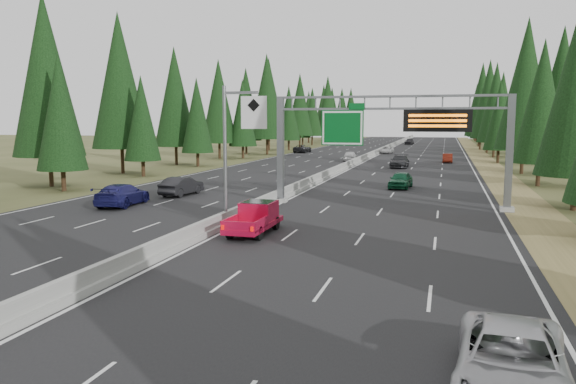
{
  "coord_description": "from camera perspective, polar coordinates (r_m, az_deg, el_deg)",
  "views": [
    {
      "loc": [
        12.1,
        -4.8,
        6.13
      ],
      "look_at": [
        5.14,
        20.0,
        2.85
      ],
      "focal_mm": 35.0,
      "sensor_mm": 36.0,
      "label": 1
    }
  ],
  "objects": [
    {
      "name": "car_onc_far",
      "position": [
        107.81,
        1.48,
        4.43
      ],
      "size": [
        2.7,
        5.44,
        1.48
      ],
      "primitive_type": "imported",
      "rotation": [
        0.0,
        0.0,
        3.1
      ],
      "color": "black",
      "rests_on": "road"
    },
    {
      "name": "silver_minivan",
      "position": [
        13.95,
        21.8,
        -15.7
      ],
      "size": [
        2.82,
        5.41,
        1.46
      ],
      "primitive_type": "imported",
      "rotation": [
        0.0,
        0.0,
        -0.08
      ],
      "color": "#B3B2B7",
      "rests_on": "road"
    },
    {
      "name": "road",
      "position": [
        85.87,
        7.56,
        3.13
      ],
      "size": [
        32.0,
        260.0,
        0.08
      ],
      "primitive_type": "cube",
      "color": "black",
      "rests_on": "ground"
    },
    {
      "name": "red_pickup",
      "position": [
        30.57,
        -3.23,
        -2.42
      ],
      "size": [
        1.82,
        5.09,
        1.66
      ],
      "color": "black",
      "rests_on": "road"
    },
    {
      "name": "car_onc_blue",
      "position": [
        41.87,
        -16.48,
        -0.26
      ],
      "size": [
        2.74,
        5.65,
        1.58
      ],
      "primitive_type": "imported",
      "rotation": [
        0.0,
        0.0,
        3.24
      ],
      "color": "#181854",
      "rests_on": "road"
    },
    {
      "name": "tree_row_left",
      "position": [
        92.01,
        -6.18,
        9.23
      ],
      "size": [
        11.85,
        245.1,
        18.97
      ],
      "color": "black",
      "rests_on": "ground"
    },
    {
      "name": "hov_sign_pole",
      "position": [
        31.95,
        -5.48,
        4.7
      ],
      "size": [
        2.8,
        0.5,
        8.0
      ],
      "color": "slate",
      "rests_on": "road"
    },
    {
      "name": "tree_row_right",
      "position": [
        73.09,
        23.84,
        9.2
      ],
      "size": [
        12.44,
        241.33,
        18.76
      ],
      "color": "black",
      "rests_on": "ground"
    },
    {
      "name": "car_ahead_dkred",
      "position": [
        84.71,
        15.89,
        3.33
      ],
      "size": [
        1.43,
        3.99,
        1.31
      ],
      "primitive_type": "imported",
      "rotation": [
        0.0,
        0.0,
        0.01
      ],
      "color": "#58170C",
      "rests_on": "road"
    },
    {
      "name": "median_barrier",
      "position": [
        85.85,
        7.57,
        3.38
      ],
      "size": [
        0.7,
        260.0,
        0.85
      ],
      "color": "gray",
      "rests_on": "road"
    },
    {
      "name": "car_ahead_green",
      "position": [
        51.63,
        11.37,
        1.21
      ],
      "size": [
        2.14,
        4.5,
        1.49
      ],
      "primitive_type": "imported",
      "rotation": [
        0.0,
        0.0,
        -0.09
      ],
      "color": "#135633",
      "rests_on": "road"
    },
    {
      "name": "car_ahead_dkgrey",
      "position": [
        74.45,
        11.27,
        3.07
      ],
      "size": [
        2.26,
        5.52,
        1.6
      ],
      "primitive_type": "imported",
      "rotation": [
        0.0,
        0.0,
        0.0
      ],
      "color": "black",
      "rests_on": "road"
    },
    {
      "name": "car_onc_white",
      "position": [
        84.05,
        6.36,
        3.63
      ],
      "size": [
        2.19,
        4.79,
        1.59
      ],
      "primitive_type": "imported",
      "rotation": [
        0.0,
        0.0,
        3.21
      ],
      "color": "#BEBEBE",
      "rests_on": "road"
    },
    {
      "name": "car_ahead_white",
      "position": [
        106.46,
        10.0,
        4.23
      ],
      "size": [
        2.48,
        4.75,
        1.28
      ],
      "primitive_type": "imported",
      "rotation": [
        0.0,
        0.0,
        -0.08
      ],
      "color": "#B8B8B8",
      "rests_on": "road"
    },
    {
      "name": "shoulder_right",
      "position": [
        85.21,
        19.51,
        2.73
      ],
      "size": [
        3.6,
        260.0,
        0.06
      ],
      "primitive_type": "cube",
      "color": "olive",
      "rests_on": "ground"
    },
    {
      "name": "car_onc_near",
      "position": [
        46.57,
        -10.75,
        0.61
      ],
      "size": [
        2.01,
        4.75,
        1.52
      ],
      "primitive_type": "imported",
      "rotation": [
        0.0,
        0.0,
        3.05
      ],
      "color": "black",
      "rests_on": "road"
    },
    {
      "name": "sign_gantry",
      "position": [
        39.82,
        11.16,
        5.88
      ],
      "size": [
        16.75,
        0.98,
        7.8
      ],
      "color": "slate",
      "rests_on": "road"
    },
    {
      "name": "shoulder_left",
      "position": [
        90.12,
        -3.73,
        3.36
      ],
      "size": [
        3.6,
        260.0,
        0.06
      ],
      "primitive_type": "cube",
      "color": "#3C4520",
      "rests_on": "ground"
    },
    {
      "name": "car_ahead_far",
      "position": [
        147.48,
        12.23,
        5.05
      ],
      "size": [
        2.33,
        4.87,
        1.61
      ],
      "primitive_type": "imported",
      "rotation": [
        0.0,
        0.0,
        -0.09
      ],
      "color": "black",
      "rests_on": "road"
    }
  ]
}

